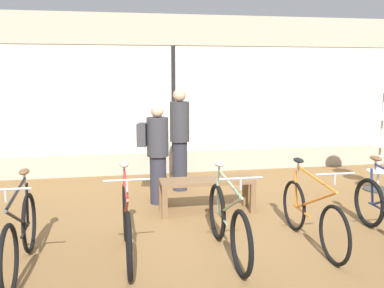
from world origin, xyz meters
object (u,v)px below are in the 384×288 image
bicycle_right (312,214)px  display_bench (207,185)px  bicycle_far_left (20,235)px  customer_near_rack (157,151)px  accessory_rack (380,149)px  bicycle_center (228,222)px  bicycle_left (127,224)px  customer_by_window (180,137)px

bicycle_right → display_bench: 1.74m
bicycle_far_left → customer_near_rack: size_ratio=1.09×
display_bench → customer_near_rack: customer_near_rack is taller
accessory_rack → bicycle_center: bearing=-147.6°
bicycle_left → bicycle_center: 1.15m
bicycle_center → display_bench: size_ratio=1.23×
bicycle_far_left → display_bench: bicycle_far_left is taller
bicycle_far_left → bicycle_center: (2.25, -0.02, -0.00)m
bicycle_far_left → bicycle_right: (3.33, 0.08, -0.01)m
bicycle_right → customer_by_window: size_ratio=0.96×
bicycle_left → customer_by_window: customer_by_window is taller
bicycle_far_left → bicycle_center: bearing=-0.5°
accessory_rack → customer_by_window: (-3.45, 0.68, 0.20)m
bicycle_center → display_bench: bicycle_center is taller
bicycle_far_left → customer_by_window: size_ratio=0.96×
display_bench → bicycle_right: bearing=-55.7°
bicycle_far_left → bicycle_left: (1.11, 0.14, 0.00)m
bicycle_center → accessory_rack: size_ratio=0.94×
bicycle_left → bicycle_right: bicycle_left is taller
bicycle_right → accessory_rack: size_ratio=0.94×
bicycle_center → accessory_rack: (3.35, 2.13, 0.37)m
bicycle_far_left → display_bench: bearing=32.7°
bicycle_left → accessory_rack: 4.91m
customer_by_window → display_bench: bearing=-80.8°
bicycle_far_left → bicycle_left: bicycle_left is taller
accessory_rack → customer_near_rack: (-3.94, -0.02, 0.10)m
bicycle_far_left → accessory_rack: 5.99m
bicycle_right → accessory_rack: (2.27, 2.03, 0.37)m
bicycle_right → display_bench: bearing=124.3°
bicycle_right → customer_near_rack: (-1.67, 2.01, 0.47)m
bicycle_right → bicycle_left: bearing=178.4°
customer_near_rack → customer_by_window: (0.48, 0.70, 0.10)m
customer_near_rack → customer_by_window: customer_by_window is taller
bicycle_center → customer_near_rack: customer_near_rack is taller
bicycle_center → bicycle_far_left: bearing=179.5°
bicycle_center → display_bench: (0.10, 1.53, 0.02)m
bicycle_left → accessory_rack: (4.49, 1.97, 0.36)m
bicycle_center → customer_by_window: bearing=92.1°
display_bench → customer_by_window: (-0.21, 1.27, 0.54)m
bicycle_far_left → bicycle_right: bicycle_far_left is taller
bicycle_left → display_bench: bicycle_left is taller
bicycle_left → display_bench: size_ratio=1.27×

